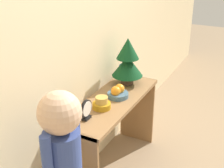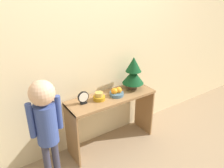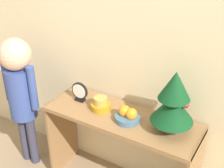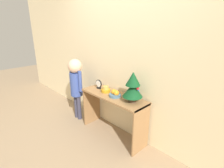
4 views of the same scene
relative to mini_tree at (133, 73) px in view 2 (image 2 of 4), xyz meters
The scene contains 8 objects.
ground_plane 1.00m from the mini_tree, 148.15° to the right, with size 12.00×12.00×0.00m, color #997F60.
back_wall 0.53m from the mini_tree, 149.31° to the left, with size 7.00×0.05×2.50m, color beige.
console_table 0.52m from the mini_tree, behind, with size 1.11×0.38×0.69m.
mini_tree is the anchor object (origin of this frame).
fruit_bowl 0.34m from the mini_tree, behind, with size 0.17×0.17×0.10m.
singing_bowl 0.55m from the mini_tree, behind, with size 0.14×0.14×0.10m.
desk_clock 0.73m from the mini_tree, behind, with size 0.13×0.04×0.15m.
child_figure 1.21m from the mini_tree, behind, with size 0.33×0.25×1.14m.
Camera 2 is at (-1.30, -1.76, 1.90)m, focal length 35.00 mm.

